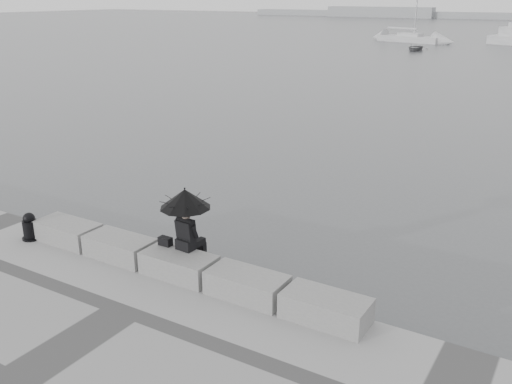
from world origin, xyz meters
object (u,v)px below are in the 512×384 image
Objects in this scene: seated_person at (185,206)px; dinghy at (415,48)px; sailboat_left at (410,38)px; mooring_bollard at (30,228)px.

seated_person reaches higher than dinghy.
seated_person is at bearing -60.56° from sailboat_left.
dinghy is (-7.87, 59.00, -0.49)m from mooring_bollard.
seated_person is 59.59m from dinghy.
sailboat_left is at bearing 99.69° from mooring_bollard.
seated_person is 0.11× the size of sailboat_left.
mooring_bollard is at bearing -83.26° from dinghy.
mooring_bollard reaches higher than dinghy.
dinghy is (4.23, -11.86, -0.21)m from sailboat_left.
sailboat_left is at bearing 108.79° from dinghy.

